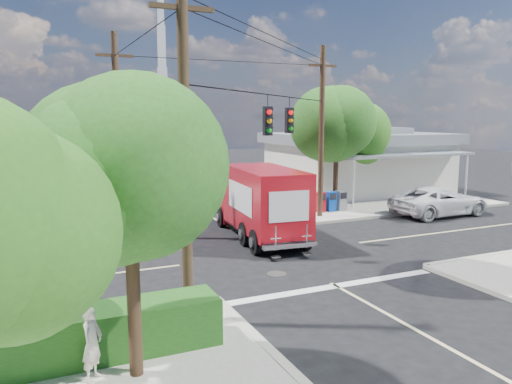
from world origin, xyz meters
TOP-DOWN VIEW (x-y plane):
  - ground at (0.00, 0.00)m, footprint 120.00×120.00m
  - sidewalk_ne at (10.88, 10.88)m, footprint 14.12×14.12m
  - road_markings at (0.00, -1.47)m, footprint 32.00×32.00m
  - building_ne at (12.50, 11.97)m, footprint 11.80×10.20m
  - radio_tower at (0.50, 20.00)m, footprint 0.80×0.80m
  - tree_sw_front at (-6.99, -7.54)m, footprint 3.88×3.78m
  - tree_ne_front at (7.21, 6.76)m, footprint 4.21×4.14m
  - tree_ne_back at (9.81, 8.96)m, footprint 3.77×3.66m
  - palm_nw_front at (-7.50, 7.50)m, footprint 3.01×3.08m
  - palm_nw_back at (-9.50, 9.00)m, footprint 3.01×3.08m
  - utility_poles at (-1.58, 1.60)m, footprint 12.00×10.68m
  - picket_fence at (-7.80, -5.60)m, footprint 5.94×0.06m
  - hedge_sw at (-8.00, -6.40)m, footprint 6.20×1.20m
  - vending_boxes at (6.50, 6.20)m, footprint 1.90×0.50m
  - delivery_truck at (0.47, 2.57)m, footprint 3.00×7.59m
  - parked_car at (11.70, 3.26)m, footprint 5.73×2.77m
  - pedestrian at (-7.83, -7.36)m, footprint 0.61×0.67m

SIDE VIEW (x-z plane):
  - ground at x=0.00m, z-range 0.00..0.00m
  - road_markings at x=0.00m, z-range 0.00..0.01m
  - sidewalk_ne at x=10.88m, z-range 0.00..0.14m
  - picket_fence at x=-7.80m, z-range 0.18..1.18m
  - hedge_sw at x=-8.00m, z-range 0.14..1.24m
  - vending_boxes at x=6.50m, z-range 0.14..1.24m
  - parked_car at x=11.70m, z-range 0.00..1.57m
  - pedestrian at x=-7.83m, z-range 0.14..1.67m
  - delivery_truck at x=0.47m, z-range 0.03..3.23m
  - building_ne at x=12.50m, z-range 0.07..4.57m
  - tree_ne_back at x=9.81m, z-range 1.27..7.10m
  - tree_sw_front at x=-6.99m, z-range 1.32..7.35m
  - palm_nw_back at x=-9.50m, z-range 2.08..7.27m
  - utility_poles at x=-1.58m, z-range 0.17..9.17m
  - tree_ne_front at x=7.21m, z-range 1.44..8.09m
  - palm_nw_front at x=-7.50m, z-range 2.25..7.84m
  - radio_tower at x=0.50m, z-range -2.86..14.14m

